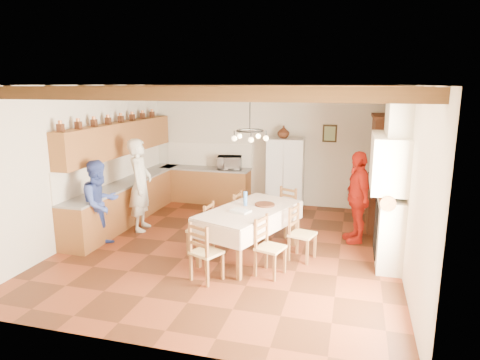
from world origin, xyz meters
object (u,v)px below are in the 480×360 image
chair_left_far (230,215)px  person_woman_red (357,197)px  chair_right_far (302,233)px  microwave (230,163)px  person_man (140,185)px  refrigerator (286,174)px  chair_end_far (283,212)px  chair_end_near (206,251)px  hutch (383,172)px  chair_right_near (270,247)px  person_woman_blue (100,204)px  dining_table (249,213)px  chair_left_near (200,228)px

chair_left_far → person_woman_red: 2.51m
chair_right_far → microwave: (-2.26, 3.14, 0.59)m
person_woman_red → person_man: bearing=-101.5°
refrigerator → microwave: (-1.45, 0.04, 0.19)m
person_woman_red → microwave: person_woman_red is taller
chair_end_far → chair_left_far: bearing=-128.0°
chair_right_far → microwave: bearing=51.5°
chair_left_far → person_man: person_man is taller
chair_right_far → chair_end_near: 1.80m
hutch → microwave: hutch is taller
chair_right_far → chair_right_near: bearing=167.2°
person_woman_blue → chair_right_far: bearing=-67.4°
chair_left_far → chair_end_far: size_ratio=1.00×
chair_end_near → chair_end_far: same height
chair_right_near → person_woman_red: bearing=-16.9°
refrigerator → hutch: 2.39m
chair_end_far → microwave: (-1.72, 1.96, 0.59)m
dining_table → chair_right_far: bearing=5.6°
refrigerator → chair_end_far: (0.27, -1.92, -0.39)m
dining_table → chair_left_near: size_ratio=2.35×
person_woman_blue → microwave: person_woman_blue is taller
dining_table → chair_left_far: (-0.60, 0.78, -0.32)m
refrigerator → dining_table: refrigerator is taller
chair_left_near → chair_end_far: 1.89m
chair_end_far → person_woman_red: (1.43, -0.00, 0.41)m
dining_table → chair_end_far: bearing=73.0°
person_woman_blue → chair_end_far: bearing=-47.1°
chair_end_far → person_man: person_man is taller
refrigerator → person_woman_blue: size_ratio=1.05×
chair_end_near → person_man: (-2.13, 1.92, 0.49)m
dining_table → chair_right_far: (0.93, 0.09, -0.32)m
chair_left_near → chair_left_far: (0.28, 0.90, 0.00)m
chair_end_far → dining_table: bearing=-81.9°
chair_left_far → microwave: microwave is taller
chair_left_near → person_woman_red: size_ratio=0.54×
chair_left_near → microwave: microwave is taller
chair_end_far → person_woman_blue: 3.57m
chair_right_far → chair_end_near: size_ratio=1.00×
chair_left_near → chair_right_near: same height
chair_left_near → chair_end_near: 1.10m
chair_right_far → chair_end_far: (-0.54, 1.19, 0.00)m
chair_right_far → person_woman_blue: 3.77m
chair_end_far → chair_end_near: bearing=-83.4°
chair_right_far → person_man: person_man is taller
chair_end_far → person_woman_red: size_ratio=0.54×
chair_right_near → chair_end_near: bearing=132.6°
dining_table → microwave: 3.51m
chair_left_far → person_man: (-1.95, 0.03, 0.49)m
chair_left_far → chair_right_far: (1.53, -0.69, 0.00)m
dining_table → chair_right_near: 0.90m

